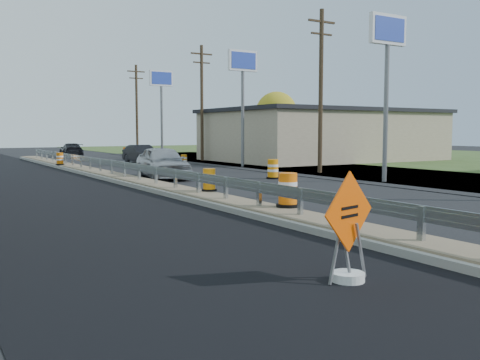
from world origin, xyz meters
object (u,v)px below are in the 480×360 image
barrel_median_mid (209,180)px  car_dark_mid (142,154)px  barrel_median_near (288,191)px  car_silver (163,162)px  car_dark_far (71,150)px  barrel_median_far (60,159)px  barrel_shoulder_near (273,169)px  barrel_shoulder_far (126,153)px  barrel_shoulder_mid (184,160)px  caution_sign (348,254)px

barrel_median_mid → car_dark_mid: size_ratio=0.20×
barrel_median_near → car_silver: size_ratio=0.20×
barrel_median_near → car_dark_far: car_dark_far is taller
barrel_median_far → barrel_shoulder_near: 15.76m
barrel_shoulder_far → barrel_median_mid: bearing=-103.7°
barrel_median_far → car_silver: (2.77, -10.70, 0.23)m
car_dark_mid → car_dark_far: bearing=96.3°
barrel_shoulder_mid → car_silver: 10.60m
caution_sign → barrel_shoulder_mid: 30.28m
car_silver → barrel_median_near: bearing=-89.2°
caution_sign → car_silver: 19.99m
barrel_shoulder_near → car_silver: (-4.78, 3.13, 0.36)m
caution_sign → car_dark_mid: 33.67m
barrel_shoulder_mid → barrel_median_far: bearing=168.7°
barrel_median_near → barrel_shoulder_near: (6.45, 10.03, -0.23)m
car_dark_far → barrel_shoulder_far: bearing=137.9°
caution_sign → barrel_shoulder_far: 42.54m
caution_sign → barrel_median_mid: (3.35, 11.09, 0.17)m
barrel_median_near → barrel_shoulder_far: barrel_median_near is taller
barrel_median_near → barrel_shoulder_near: barrel_median_near is taller
car_silver → barrel_median_far: bearing=112.5°
barrel_shoulder_mid → car_silver: bearing=-121.3°
barrel_median_far → caution_sign: bearing=-94.3°
barrel_median_near → barrel_median_far: 23.89m
caution_sign → barrel_shoulder_mid: (10.52, 28.40, -0.09)m
barrel_median_near → barrel_shoulder_mid: barrel_median_near is taller
car_dark_mid → car_dark_far: 13.28m
barrel_median_far → car_dark_mid: bearing=20.1°
caution_sign → barrel_shoulder_far: (10.68, 41.17, 0.01)m
barrel_median_far → car_silver: size_ratio=0.16×
barrel_shoulder_near → barrel_shoulder_mid: bearing=86.6°
caution_sign → car_silver: size_ratio=0.37×
barrel_shoulder_mid → car_dark_far: size_ratio=0.17×
barrel_median_near → car_dark_mid: bearing=78.1°
caution_sign → car_dark_far: bearing=67.5°
barrel_median_mid → car_dark_far: bearing=84.2°
caution_sign → car_silver: (5.02, 19.35, 0.38)m
car_dark_mid → barrel_shoulder_mid: bearing=-70.8°
barrel_shoulder_near → car_dark_far: 29.53m
barrel_shoulder_far → car_dark_mid: 8.88m
barrel_median_near → car_silver: car_silver is taller
barrel_median_far → barrel_shoulder_mid: 8.44m
barrel_median_mid → barrel_median_far: bearing=93.3°
caution_sign → barrel_median_near: size_ratio=1.81×
barrel_shoulder_far → car_dark_mid: size_ratio=0.23×
caution_sign → barrel_median_far: bearing=71.8°
barrel_median_near → barrel_median_far: (-1.10, 23.86, -0.09)m
barrel_median_far → car_dark_mid: (6.63, 2.42, 0.09)m
barrel_median_mid → barrel_median_far: barrel_median_mid is taller
caution_sign → barrel_median_near: caution_sign is taller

